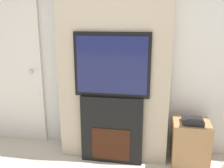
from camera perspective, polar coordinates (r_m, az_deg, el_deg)
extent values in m
cube|color=silver|center=(3.09, 1.32, 9.10)|extent=(6.00, 0.06, 2.70)
cube|color=tan|center=(2.88, 0.65, 8.68)|extent=(1.27, 0.37, 2.70)
cube|color=black|center=(2.96, 0.00, -10.26)|extent=(0.72, 0.14, 0.80)
cube|color=#33160A|center=(2.97, -0.26, -13.66)|extent=(0.44, 0.01, 0.39)
cube|color=black|center=(2.73, 0.00, 4.36)|extent=(0.84, 0.06, 0.72)
cube|color=#191E4C|center=(2.70, -0.12, 4.24)|extent=(0.78, 0.01, 0.63)
cube|color=#997047|center=(3.10, 17.42, -12.68)|extent=(0.41, 0.38, 0.52)
cube|color=black|center=(2.95, 17.93, -8.06)|extent=(0.23, 0.21, 0.05)
cube|color=silver|center=(3.60, -22.24, 3.57)|extent=(0.90, 0.04, 2.05)
sphere|color=silver|center=(3.42, -18.05, 2.70)|extent=(0.06, 0.06, 0.06)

